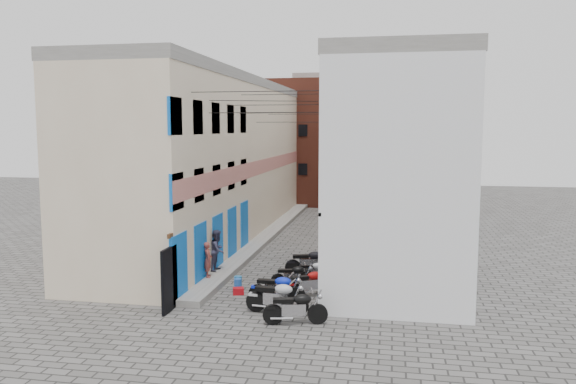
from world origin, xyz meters
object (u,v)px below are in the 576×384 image
Objects in this scene: motorcycle_g at (310,261)px; person_b at (217,250)px; motorcycle_a at (295,306)px; motorcycle_d at (309,282)px; person_a at (208,260)px; water_jug_near at (238,285)px; red_crate at (238,291)px; motorcycle_c at (277,287)px; motorcycle_e at (293,275)px; water_jug_far at (238,282)px; motorcycle_f at (314,270)px; motorcycle_b at (277,295)px.

person_b is at bearing -92.01° from motorcycle_g.
motorcycle_a is 1.07× the size of motorcycle_d.
motorcycle_g is 1.49× the size of person_a.
water_jug_near is (1.40, -1.87, -0.88)m from person_b.
red_crate is (1.56, -2.37, -0.99)m from person_b.
motorcycle_d is at bearing 4.97° from red_crate.
person_b is 3.00m from red_crate.
motorcycle_c reaches higher than motorcycle_e.
motorcycle_a is 6.66m from person_b.
motorcycle_e is 2.05m from motorcycle_g.
motorcycle_c is 4.40× the size of water_jug_far.
motorcycle_e is at bearing 12.81° from water_jug_far.
motorcycle_f is at bearing 0.59° from motorcycle_g.
person_a is (-4.25, 1.04, 0.40)m from motorcycle_d.
person_a is at bearing -102.51° from motorcycle_e.
water_jug_far is (-1.89, 1.63, -0.37)m from motorcycle_c.
person_a is (-3.47, 3.15, 0.33)m from motorcycle_b.
water_jug_near is (-2.03, -0.77, -0.29)m from motorcycle_e.
motorcycle_c is 2.52m from water_jug_far.
motorcycle_g is (-0.42, 6.06, 0.01)m from motorcycle_a.
motorcycle_g is 4.50× the size of water_jug_far.
motorcycle_a is 2.18m from motorcycle_c.
motorcycle_g reaches higher than motorcycle_d.
motorcycle_a is 0.95× the size of motorcycle_b.
red_crate is at bearing -147.30° from person_a.
water_jug_near is (-2.69, -1.73, -0.26)m from motorcycle_f.
motorcycle_d is at bearing -7.72° from motorcycle_g.
motorcycle_g is 3.69m from water_jug_near.
motorcycle_d is 2.00m from motorcycle_f.
motorcycle_f is 3.21m from water_jug_near.
motorcycle_c is at bearing -165.69° from motorcycle_a.
motorcycle_g is at bearing 157.63° from motorcycle_e.
water_jug_near is at bearing -68.45° from motorcycle_f.
water_jug_far is at bearing -137.20° from person_b.
red_crate is at bearing -143.82° from person_b.
motorcycle_b is 1.12× the size of motorcycle_d.
motorcycle_a reaches higher than motorcycle_d.
motorcycle_d is 3.08m from motorcycle_g.
motorcycle_e reaches higher than water_jug_far.
person_a is (-3.83, -2.01, 0.35)m from motorcycle_g.
person_b is 3.65× the size of water_jug_far.
motorcycle_e is at bearing -109.00° from person_a.
motorcycle_d is 4.11× the size of water_jug_far.
motorcycle_f is 0.79× the size of motorcycle_g.
motorcycle_e reaches higher than water_jug_near.
motorcycle_d is (0.99, 1.07, -0.04)m from motorcycle_c.
water_jug_far is (-2.76, -1.44, -0.25)m from motorcycle_f.
motorcycle_d is 0.91× the size of motorcycle_g.
water_jug_far is (1.32, -1.58, -0.88)m from person_b.
person_a is 2.21m from red_crate.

